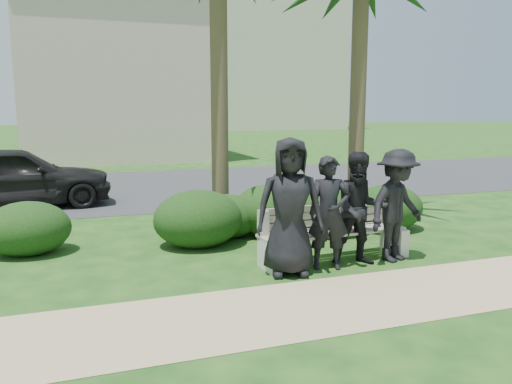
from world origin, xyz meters
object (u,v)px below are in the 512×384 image
man_a (290,207)px  man_b (329,213)px  man_d (397,206)px  man_c (360,209)px  car_a (14,177)px  park_bench (334,237)px

man_a → man_b: man_a is taller
man_a → man_d: bearing=15.0°
man_c → man_d: (0.61, -0.01, 0.01)m
man_b → car_a: 7.86m
man_a → man_b: 0.63m
man_a → car_a: man_a is taller
park_bench → man_d: size_ratio=1.40×
man_b → man_d: 1.11m
man_d → car_a: (-5.84, 6.27, -0.11)m
park_bench → car_a: size_ratio=0.55×
park_bench → man_c: (0.25, -0.28, 0.45)m
man_a → car_a: size_ratio=0.44×
man_a → man_b: (0.62, 0.06, -0.14)m
car_a → man_d: bearing=-144.3°
man_c → man_b: bearing=-164.3°
car_a → park_bench: bearing=-147.5°
man_d → car_a: 8.57m
park_bench → man_b: bearing=-133.9°
man_d → park_bench: bearing=142.5°
park_bench → man_b: (-0.25, -0.30, 0.43)m
man_b → man_c: bearing=19.2°
park_bench → man_d: 1.02m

